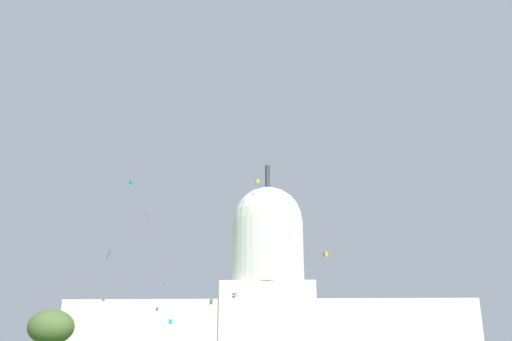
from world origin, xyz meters
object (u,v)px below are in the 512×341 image
kite_red_mid (147,217)px  kite_gold_mid (325,254)px  tree_west_far (51,327)px  capitol_building (268,305)px  kite_pink_low (235,295)px  kite_cyan_low (170,322)px  kite_blue_high (255,196)px  kite_green_mid (165,284)px  kite_turquoise_high (131,182)px  kite_yellow_high (257,181)px  kite_black_low (109,254)px

kite_red_mid → kite_gold_mid: size_ratio=1.49×
tree_west_far → capitol_building: bearing=61.0°
kite_red_mid → kite_pink_low: bearing=-175.1°
kite_red_mid → kite_cyan_low: 54.98m
kite_gold_mid → kite_blue_high: 65.32m
kite_green_mid → kite_red_mid: bearing=136.1°
kite_pink_low → kite_turquoise_high: kite_turquoise_high is taller
kite_gold_mid → kite_green_mid: 76.91m
kite_gold_mid → kite_pink_low: (-20.19, 8.76, -7.71)m
kite_pink_low → kite_gold_mid: bearing=-156.7°
kite_blue_high → kite_red_mid: bearing=127.7°
kite_yellow_high → kite_gold_mid: kite_yellow_high is taller
capitol_building → kite_blue_high: bearing=-98.6°
kite_cyan_low → kite_turquoise_high: (-9.59, -20.81, 38.20)m
kite_pink_low → kite_blue_high: bearing=-46.3°
kite_cyan_low → kite_blue_high: bearing=10.4°
kite_yellow_high → kite_black_low: bearing=54.6°
capitol_building → tree_west_far: size_ratio=10.29×
tree_west_far → kite_cyan_low: 56.05m
kite_gold_mid → tree_west_far: bearing=57.1°
capitol_building → tree_west_far: 92.86m
kite_red_mid → kite_turquoise_high: bearing=-77.8°
capitol_building → kite_green_mid: bearing=-148.7°
kite_cyan_low → kite_green_mid: bearing=125.7°
kite_green_mid → kite_cyan_low: 14.34m
kite_red_mid → kite_green_mid: kite_red_mid is taller
tree_west_far → kite_turquoise_high: 54.04m
kite_yellow_high → kite_turquoise_high: bearing=-26.5°
kite_blue_high → kite_turquoise_high: (-35.19, -22.31, -1.71)m
capitol_building → kite_gold_mid: size_ratio=65.59×
kite_red_mid → kite_black_low: kite_red_mid is taller
tree_west_far → kite_gold_mid: size_ratio=6.37×
kite_gold_mid → capitol_building: bearing=-22.7°
capitol_building → kite_green_mid: size_ratio=63.56×
kite_red_mid → tree_west_far: bearing=-2.5°
capitol_building → kite_gold_mid: capitol_building is taller
kite_red_mid → kite_black_low: bearing=88.3°
kite_black_low → kite_green_mid: kite_green_mid is taller
kite_yellow_high → kite_pink_low: bearing=54.6°
tree_west_far → kite_gold_mid: bearing=-0.5°
kite_turquoise_high → kite_black_low: bearing=153.0°
tree_west_far → kite_yellow_high: kite_yellow_high is taller
capitol_building → kite_yellow_high: 57.26m
tree_west_far → kite_black_low: bearing=-62.7°
capitol_building → kite_yellow_high: size_ratio=102.12×
kite_gold_mid → kite_turquoise_high: size_ratio=0.90×
kite_gold_mid → kite_cyan_low: kite_gold_mid is taller
kite_pink_low → kite_black_low: bearing=126.6°
kite_red_mid → kite_gold_mid: 41.29m
kite_red_mid → kite_blue_high: 60.47m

